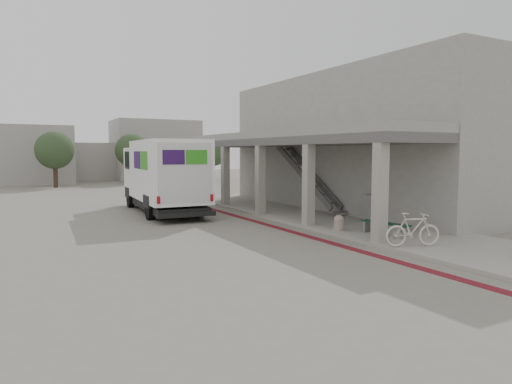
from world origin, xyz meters
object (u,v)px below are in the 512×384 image
utility_cabinet (372,208)px  bicycle_cream (413,230)px  fedex_truck (163,174)px  bench (385,226)px

utility_cabinet → bicycle_cream: (-2.50, -4.53, -0.04)m
fedex_truck → bench: bearing=-62.0°
bench → bicycle_cream: bearing=-120.4°
bicycle_cream → fedex_truck: bearing=38.6°
utility_cabinet → bicycle_cream: bearing=-127.1°
fedex_truck → bench: (4.81, -10.46, -1.48)m
fedex_truck → bicycle_cream: bearing=-68.3°
fedex_truck → bicycle_cream: (4.12, -12.34, -1.26)m
utility_cabinet → fedex_truck: bearing=122.1°
bench → utility_cabinet: (1.80, 2.65, 0.25)m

